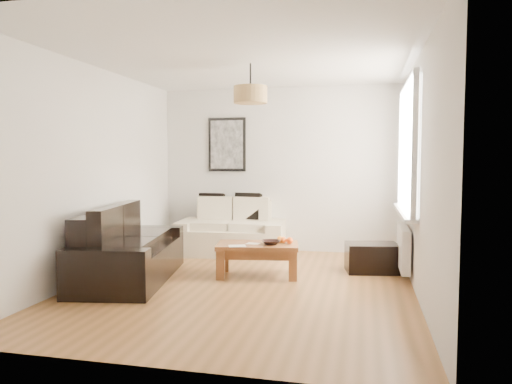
% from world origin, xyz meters
% --- Properties ---
extents(floor, '(4.50, 4.50, 0.00)m').
position_xyz_m(floor, '(0.00, 0.00, 0.00)').
color(floor, brown).
rests_on(floor, ground).
extents(ceiling, '(3.80, 4.50, 0.00)m').
position_xyz_m(ceiling, '(0.00, 0.00, 2.60)').
color(ceiling, white).
rests_on(ceiling, floor).
extents(wall_back, '(3.80, 0.04, 2.60)m').
position_xyz_m(wall_back, '(0.00, 2.25, 1.30)').
color(wall_back, silver).
rests_on(wall_back, floor).
extents(wall_front, '(3.80, 0.04, 2.60)m').
position_xyz_m(wall_front, '(0.00, -2.25, 1.30)').
color(wall_front, silver).
rests_on(wall_front, floor).
extents(wall_left, '(0.04, 4.50, 2.60)m').
position_xyz_m(wall_left, '(-1.90, 0.00, 1.30)').
color(wall_left, silver).
rests_on(wall_left, floor).
extents(wall_right, '(0.04, 4.50, 2.60)m').
position_xyz_m(wall_right, '(1.90, 0.00, 1.30)').
color(wall_right, silver).
rests_on(wall_right, floor).
extents(window_bay, '(0.14, 1.90, 1.60)m').
position_xyz_m(window_bay, '(1.86, 0.80, 1.60)').
color(window_bay, white).
rests_on(window_bay, wall_right).
extents(radiator, '(0.10, 0.90, 0.52)m').
position_xyz_m(radiator, '(1.82, 0.80, 0.38)').
color(radiator, white).
rests_on(radiator, wall_right).
extents(poster, '(0.62, 0.04, 0.87)m').
position_xyz_m(poster, '(-0.85, 2.22, 1.70)').
color(poster, black).
rests_on(poster, wall_back).
extents(pendant_shade, '(0.40, 0.40, 0.20)m').
position_xyz_m(pendant_shade, '(0.00, 0.30, 2.23)').
color(pendant_shade, tan).
rests_on(pendant_shade, ceiling).
extents(loveseat_cream, '(1.68, 1.00, 0.80)m').
position_xyz_m(loveseat_cream, '(-0.65, 1.78, 0.40)').
color(loveseat_cream, beige).
rests_on(loveseat_cream, floor).
extents(sofa_leather, '(1.24, 2.03, 0.82)m').
position_xyz_m(sofa_leather, '(-1.43, -0.03, 0.41)').
color(sofa_leather, black).
rests_on(sofa_leather, floor).
extents(coffee_table, '(1.08, 0.70, 0.41)m').
position_xyz_m(coffee_table, '(0.05, 0.49, 0.21)').
color(coffee_table, brown).
rests_on(coffee_table, floor).
extents(ottoman, '(0.72, 0.53, 0.37)m').
position_xyz_m(ottoman, '(1.45, 1.02, 0.19)').
color(ottoman, black).
rests_on(ottoman, floor).
extents(cushion_left, '(0.40, 0.13, 0.40)m').
position_xyz_m(cushion_left, '(-1.05, 1.98, 0.71)').
color(cushion_left, black).
rests_on(cushion_left, loveseat_cream).
extents(cushion_right, '(0.43, 0.18, 0.42)m').
position_xyz_m(cushion_right, '(-0.45, 1.98, 0.72)').
color(cushion_right, black).
rests_on(cushion_right, loveseat_cream).
extents(fruit_bowl, '(0.29, 0.29, 0.06)m').
position_xyz_m(fruit_bowl, '(0.22, 0.44, 0.44)').
color(fruit_bowl, black).
rests_on(fruit_bowl, coffee_table).
extents(orange_a, '(0.08, 0.08, 0.08)m').
position_xyz_m(orange_a, '(0.35, 0.58, 0.45)').
color(orange_a, '#FF6015').
rests_on(orange_a, fruit_bowl).
extents(orange_b, '(0.10, 0.10, 0.08)m').
position_xyz_m(orange_b, '(0.44, 0.56, 0.45)').
color(orange_b, '#FF5B15').
rests_on(orange_b, fruit_bowl).
extents(orange_c, '(0.09, 0.09, 0.08)m').
position_xyz_m(orange_c, '(0.31, 0.62, 0.45)').
color(orange_c, orange).
rests_on(orange_c, fruit_bowl).
extents(papers, '(0.24, 0.21, 0.01)m').
position_xyz_m(papers, '(-0.16, 0.26, 0.41)').
color(papers, white).
rests_on(papers, coffee_table).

